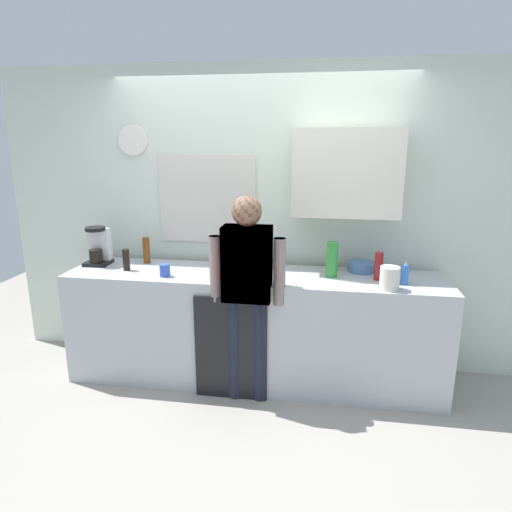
{
  "coord_description": "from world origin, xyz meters",
  "views": [
    {
      "loc": [
        0.56,
        -3.1,
        1.98
      ],
      "look_at": [
        0.03,
        0.25,
        1.1
      ],
      "focal_mm": 31.25,
      "sensor_mm": 36.0,
      "label": 1
    }
  ],
  "objects": [
    {
      "name": "kitchen_counter",
      "position": [
        0.0,
        0.3,
        0.47
      ],
      "size": [
        3.06,
        0.64,
        0.93
      ],
      "primitive_type": "cube",
      "color": "#B2B7BC",
      "rests_on": "ground_plane"
    },
    {
      "name": "person_guest",
      "position": [
        0.0,
        0.0,
        0.95
      ],
      "size": [
        0.57,
        0.22,
        1.6
      ],
      "rotation": [
        0.0,
        0.0,
        2.8
      ],
      "color": "#3F4766",
      "rests_on": "ground_plane"
    },
    {
      "name": "ground_plane",
      "position": [
        0.0,
        0.0,
        0.0
      ],
      "size": [
        8.0,
        8.0,
        0.0
      ],
      "primitive_type": "plane",
      "color": "#9E998E"
    },
    {
      "name": "bottle_clear_soda",
      "position": [
        0.62,
        0.33,
        1.07
      ],
      "size": [
        0.09,
        0.09,
        0.28
      ],
      "primitive_type": "cylinder",
      "color": "#2D8C33",
      "rests_on": "kitchen_counter"
    },
    {
      "name": "cup_blue_mug",
      "position": [
        -0.69,
        0.13,
        0.98
      ],
      "size": [
        0.08,
        0.08,
        0.1
      ],
      "primitive_type": "cylinder",
      "color": "#3351B2",
      "rests_on": "kitchen_counter"
    },
    {
      "name": "dish_soap",
      "position": [
        1.16,
        0.22,
        1.01
      ],
      "size": [
        0.06,
        0.06,
        0.18
      ],
      "color": "blue",
      "rests_on": "kitchen_counter"
    },
    {
      "name": "mixing_bowl",
      "position": [
        0.86,
        0.51,
        0.97
      ],
      "size": [
        0.22,
        0.22,
        0.08
      ],
      "primitive_type": "cylinder",
      "color": "#4C72A5",
      "rests_on": "kitchen_counter"
    },
    {
      "name": "bottle_amber_beer",
      "position": [
        -0.98,
        0.49,
        1.05
      ],
      "size": [
        0.06,
        0.06,
        0.23
      ],
      "primitive_type": "cylinder",
      "color": "brown",
      "rests_on": "kitchen_counter"
    },
    {
      "name": "cup_yellow_cup",
      "position": [
        0.63,
        0.51,
        0.97
      ],
      "size": [
        0.07,
        0.07,
        0.09
      ],
      "primitive_type": "cylinder",
      "color": "yellow",
      "rests_on": "kitchen_counter"
    },
    {
      "name": "bottle_dark_sauce",
      "position": [
        -1.06,
        0.25,
        1.02
      ],
      "size": [
        0.06,
        0.06,
        0.18
      ],
      "primitive_type": "cylinder",
      "color": "black",
      "rests_on": "kitchen_counter"
    },
    {
      "name": "coffee_maker",
      "position": [
        -1.38,
        0.4,
        1.08
      ],
      "size": [
        0.2,
        0.2,
        0.33
      ],
      "color": "black",
      "rests_on": "kitchen_counter"
    },
    {
      "name": "storage_canister",
      "position": [
        1.03,
        0.08,
        1.02
      ],
      "size": [
        0.14,
        0.14,
        0.17
      ],
      "primitive_type": "cylinder",
      "color": "silver",
      "rests_on": "kitchen_counter"
    },
    {
      "name": "bottle_red_vinegar",
      "position": [
        0.98,
        0.3,
        1.04
      ],
      "size": [
        0.06,
        0.06,
        0.22
      ],
      "primitive_type": "cylinder",
      "color": "maroon",
      "rests_on": "kitchen_counter"
    },
    {
      "name": "dishwasher_panel",
      "position": [
        -0.13,
        -0.03,
        0.42
      ],
      "size": [
        0.56,
        0.02,
        0.84
      ],
      "primitive_type": "cube",
      "color": "black",
      "rests_on": "ground_plane"
    },
    {
      "name": "person_at_sink",
      "position": [
        0.0,
        0.0,
        0.95
      ],
      "size": [
        0.57,
        0.22,
        1.6
      ],
      "rotation": [
        0.0,
        0.0,
        -0.18
      ],
      "color": "black",
      "rests_on": "ground_plane"
    },
    {
      "name": "back_wall_assembly",
      "position": [
        0.08,
        0.7,
        1.36
      ],
      "size": [
        4.66,
        0.42,
        2.6
      ],
      "color": "silver",
      "rests_on": "ground_plane"
    }
  ]
}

